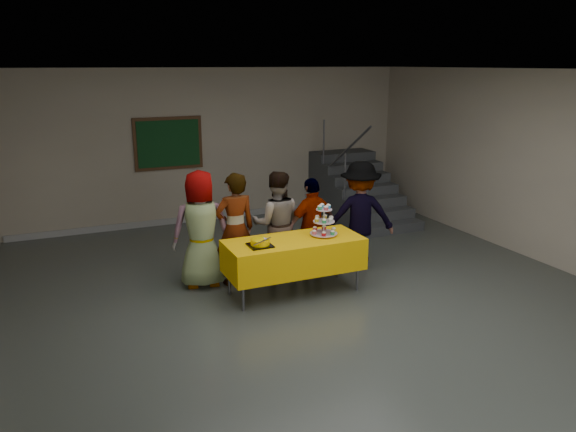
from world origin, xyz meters
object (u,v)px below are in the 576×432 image
schoolchild_d (312,226)px  cupcake_stand (324,223)px  schoolchild_c (276,223)px  staircase (355,192)px  bake_table (294,254)px  schoolchild_b (235,229)px  schoolchild_e (360,216)px  schoolchild_a (201,229)px  noticeboard (168,143)px  bear_cake (260,242)px

schoolchild_d → cupcake_stand: bearing=69.1°
schoolchild_c → staircase: bearing=-118.9°
bake_table → schoolchild_d: size_ratio=1.29×
schoolchild_b → schoolchild_d: bearing=175.8°
schoolchild_e → bake_table: bearing=41.5°
schoolchild_a → schoolchild_e: bearing=-176.7°
bake_table → schoolchild_c: bearing=85.2°
staircase → noticeboard: noticeboard is taller
schoolchild_b → noticeboard: bearing=-89.9°
bake_table → schoolchild_c: size_ratio=1.20×
schoolchild_a → staircase: bearing=-138.5°
bear_cake → schoolchild_d: 1.31m
cupcake_stand → staircase: bearing=53.6°
cupcake_stand → schoolchild_b: 1.26m
cupcake_stand → schoolchild_c: bearing=117.0°
bear_cake → schoolchild_d: size_ratio=0.25×
cupcake_stand → staircase: staircase is taller
bear_cake → schoolchild_c: size_ratio=0.23×
noticeboard → bear_cake: bearing=-86.2°
schoolchild_a → schoolchild_d: size_ratio=1.15×
cupcake_stand → schoolchild_d: bearing=78.3°
cupcake_stand → schoolchild_d: 0.66m
bake_table → schoolchild_d: bearing=46.9°
schoolchild_b → bake_table: bearing=130.6°
schoolchild_a → schoolchild_d: (1.67, -0.13, -0.11)m
bake_table → staircase: 4.31m
bear_cake → schoolchild_c: (0.59, 0.86, -0.04)m
schoolchild_d → schoolchild_e: (0.75, -0.11, 0.11)m
schoolchild_e → staircase: 3.13m
schoolchild_e → schoolchild_c: bearing=8.7°
schoolchild_a → schoolchild_b: (0.46, -0.11, -0.02)m
schoolchild_e → noticeboard: (-2.13, 3.56, 0.77)m
cupcake_stand → schoolchild_b: size_ratio=0.27×
bear_cake → staircase: staircase is taller
schoolchild_a → bake_table: bearing=154.1°
staircase → schoolchild_d: bearing=-130.7°
schoolchild_c → schoolchild_d: size_ratio=1.08×
cupcake_stand → bear_cake: size_ratio=1.24×
bake_table → schoolchild_c: schoolchild_c is taller
bear_cake → schoolchild_d: (1.10, 0.70, -0.10)m
noticeboard → cupcake_stand: bearing=-72.9°
schoolchild_b → schoolchild_d: (1.20, -0.03, -0.08)m
schoolchild_e → noticeboard: noticeboard is taller
cupcake_stand → schoolchild_e: (0.87, 0.50, -0.12)m
bear_cake → schoolchild_b: 0.74m
cupcake_stand → schoolchild_b: schoolchild_b is taller
cupcake_stand → noticeboard: 4.30m
bear_cake → schoolchild_b: schoolchild_b is taller
bear_cake → schoolchild_d: schoolchild_d is taller
schoolchild_b → staircase: bearing=-146.0°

